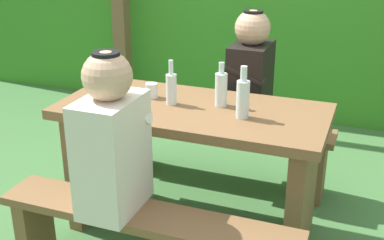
{
  "coord_description": "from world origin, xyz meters",
  "views": [
    {
      "loc": [
        0.87,
        -2.29,
        1.64
      ],
      "look_at": [
        0.0,
        0.0,
        0.66
      ],
      "focal_mm": 47.09,
      "sensor_mm": 36.0,
      "label": 1
    }
  ],
  "objects": [
    {
      "name": "bench_far",
      "position": [
        0.0,
        0.58,
        0.31
      ],
      "size": [
        1.4,
        0.24,
        0.43
      ],
      "color": "brown",
      "rests_on": "ground_plane"
    },
    {
      "name": "bottle_left",
      "position": [
        0.28,
        -0.05,
        0.84
      ],
      "size": [
        0.06,
        0.06,
        0.26
      ],
      "color": "silver",
      "rests_on": "picnic_table"
    },
    {
      "name": "picnic_table",
      "position": [
        0.0,
        0.0,
        0.5
      ],
      "size": [
        1.4,
        0.64,
        0.73
      ],
      "color": "brown",
      "rests_on": "ground_plane"
    },
    {
      "name": "bottle_center",
      "position": [
        0.13,
        0.07,
        0.83
      ],
      "size": [
        0.06,
        0.06,
        0.23
      ],
      "color": "silver",
      "rests_on": "picnic_table"
    },
    {
      "name": "person_white_shirt",
      "position": [
        -0.15,
        -0.57,
        0.76
      ],
      "size": [
        0.25,
        0.35,
        0.72
      ],
      "color": "silver",
      "rests_on": "bench_near"
    },
    {
      "name": "bench_near",
      "position": [
        0.0,
        -0.58,
        0.31
      ],
      "size": [
        1.4,
        0.24,
        0.43
      ],
      "color": "brown",
      "rests_on": "ground_plane"
    },
    {
      "name": "ground_plane",
      "position": [
        0.0,
        0.0,
        0.0
      ],
      "size": [
        12.0,
        12.0,
        0.0
      ],
      "primitive_type": "plane",
      "color": "#42713B"
    },
    {
      "name": "drinking_glass",
      "position": [
        -0.26,
        0.06,
        0.77
      ],
      "size": [
        0.07,
        0.07,
        0.08
      ],
      "primitive_type": "cylinder",
      "color": "silver",
      "rests_on": "picnic_table"
    },
    {
      "name": "bottle_right",
      "position": [
        -0.12,
        -0.0,
        0.82
      ],
      "size": [
        0.06,
        0.06,
        0.24
      ],
      "color": "silver",
      "rests_on": "picnic_table"
    },
    {
      "name": "person_black_coat",
      "position": [
        0.16,
        0.57,
        0.76
      ],
      "size": [
        0.25,
        0.35,
        0.72
      ],
      "color": "black",
      "rests_on": "bench_far"
    },
    {
      "name": "hedge_backdrop",
      "position": [
        0.0,
        2.39,
        0.93
      ],
      "size": [
        6.4,
        1.07,
        1.87
      ],
      "primitive_type": "cube",
      "color": "#368323",
      "rests_on": "ground_plane"
    }
  ]
}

